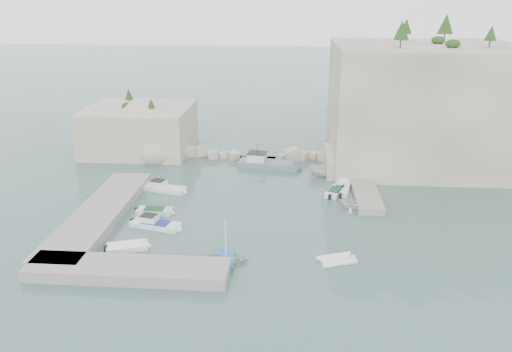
# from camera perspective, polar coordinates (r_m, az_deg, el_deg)

# --- Properties ---
(ground) EXTENTS (400.00, 400.00, 0.00)m
(ground) POSITION_cam_1_polar(r_m,az_deg,el_deg) (55.70, -0.48, -5.01)
(ground) COLOR #40615C
(ground) RESTS_ON ground
(cliff_east) EXTENTS (26.00, 22.00, 17.00)m
(cliff_east) POSITION_cam_1_polar(r_m,az_deg,el_deg) (77.09, 18.51, 7.72)
(cliff_east) COLOR beige
(cliff_east) RESTS_ON ground
(cliff_terrace) EXTENTS (8.00, 10.00, 2.50)m
(cliff_terrace) POSITION_cam_1_polar(r_m,az_deg,el_deg) (72.35, 11.07, 1.67)
(cliff_terrace) COLOR beige
(cliff_terrace) RESTS_ON ground
(outcrop_west) EXTENTS (16.00, 14.00, 7.00)m
(outcrop_west) POSITION_cam_1_polar(r_m,az_deg,el_deg) (81.63, -13.13, 5.26)
(outcrop_west) COLOR beige
(outcrop_west) RESTS_ON ground
(quay_west) EXTENTS (5.00, 24.00, 1.10)m
(quay_west) POSITION_cam_1_polar(r_m,az_deg,el_deg) (58.44, -17.46, -4.16)
(quay_west) COLOR #9E9689
(quay_west) RESTS_ON ground
(quay_south) EXTENTS (18.00, 4.00, 1.10)m
(quay_south) POSITION_cam_1_polar(r_m,az_deg,el_deg) (46.51, -14.43, -10.34)
(quay_south) COLOR #9E9689
(quay_south) RESTS_ON ground
(ledge_east) EXTENTS (3.00, 16.00, 0.80)m
(ledge_east) POSITION_cam_1_polar(r_m,az_deg,el_deg) (65.22, 12.19, -1.26)
(ledge_east) COLOR #9E9689
(ledge_east) RESTS_ON ground
(breakwater) EXTENTS (28.00, 3.00, 1.40)m
(breakwater) POSITION_cam_1_polar(r_m,az_deg,el_deg) (76.00, 0.18, 2.51)
(breakwater) COLOR beige
(breakwater) RESTS_ON ground
(motorboat_e) EXTENTS (4.66, 3.01, 0.70)m
(motorboat_e) POSITION_cam_1_polar(r_m,az_deg,el_deg) (51.16, -14.47, -8.11)
(motorboat_e) COLOR white
(motorboat_e) RESTS_ON ground
(motorboat_c) EXTENTS (4.44, 1.64, 0.70)m
(motorboat_c) POSITION_cam_1_polar(r_m,az_deg,el_deg) (58.43, -11.52, -4.20)
(motorboat_c) COLOR silver
(motorboat_c) RESTS_ON ground
(motorboat_a) EXTENTS (6.58, 3.39, 1.40)m
(motorboat_a) POSITION_cam_1_polar(r_m,az_deg,el_deg) (64.84, -10.46, -1.64)
(motorboat_a) COLOR silver
(motorboat_a) RESTS_ON ground
(motorboat_d) EXTENTS (6.25, 3.13, 1.40)m
(motorboat_d) POSITION_cam_1_polar(r_m,az_deg,el_deg) (55.07, -11.36, -5.74)
(motorboat_d) COLOR white
(motorboat_d) RESTS_ON ground
(rowboat) EXTENTS (4.50, 3.46, 0.87)m
(rowboat) POSITION_cam_1_polar(r_m,az_deg,el_deg) (47.45, -3.42, -9.80)
(rowboat) COLOR silver
(rowboat) RESTS_ON ground
(inflatable_dinghy) EXTENTS (4.14, 3.01, 0.44)m
(inflatable_dinghy) POSITION_cam_1_polar(r_m,az_deg,el_deg) (48.07, 9.18, -9.62)
(inflatable_dinghy) COLOR white
(inflatable_dinghy) RESTS_ON ground
(tender_east_a) EXTENTS (4.17, 3.89, 1.78)m
(tender_east_a) POSITION_cam_1_polar(r_m,az_deg,el_deg) (59.64, 10.84, -3.64)
(tender_east_a) COLOR silver
(tender_east_a) RESTS_ON ground
(tender_east_b) EXTENTS (2.96, 4.67, 0.70)m
(tender_east_b) POSITION_cam_1_polar(r_m,az_deg,el_deg) (63.60, 8.98, -1.99)
(tender_east_b) COLOR white
(tender_east_b) RESTS_ON ground
(tender_east_c) EXTENTS (2.77, 5.74, 0.70)m
(tender_east_c) POSITION_cam_1_polar(r_m,az_deg,el_deg) (64.71, 9.83, -1.65)
(tender_east_c) COLOR silver
(tender_east_c) RESTS_ON ground
(tender_east_d) EXTENTS (5.17, 2.08, 1.97)m
(tender_east_d) POSITION_cam_1_polar(r_m,az_deg,el_deg) (69.38, 8.16, -0.05)
(tender_east_d) COLOR silver
(tender_east_d) RESTS_ON ground
(work_boat) EXTENTS (9.97, 4.40, 2.20)m
(work_boat) POSITION_cam_1_polar(r_m,az_deg,el_deg) (72.44, 1.47, 1.03)
(work_boat) COLOR slate
(work_boat) RESTS_ON ground
(rowboat_mast) EXTENTS (0.10, 0.10, 4.20)m
(rowboat_mast) POSITION_cam_1_polar(r_m,az_deg,el_deg) (46.25, -3.49, -7.07)
(rowboat_mast) COLOR white
(rowboat_mast) RESTS_ON rowboat
(vegetation) EXTENTS (53.48, 13.88, 13.40)m
(vegetation) POSITION_cam_1_polar(r_m,az_deg,el_deg) (76.09, 15.15, 15.11)
(vegetation) COLOR #1E4219
(vegetation) RESTS_ON ground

